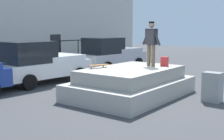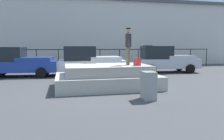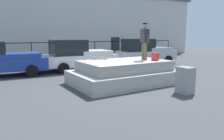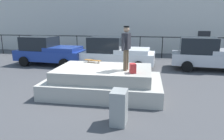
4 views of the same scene
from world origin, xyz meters
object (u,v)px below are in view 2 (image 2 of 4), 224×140
at_px(car_blue_pickup_near, 18,62).
at_px(car_silver_pickup_far, 164,60).
at_px(skateboard, 89,62).
at_px(utility_box, 148,86).
at_px(skateboarder, 128,44).
at_px(backpack, 137,62).
at_px(car_white_pickup_mid, 89,61).

xyz_separation_m(car_blue_pickup_near, car_silver_pickup_far, (10.07, 0.11, 0.02)).
relative_size(skateboard, utility_box, 0.82).
height_order(skateboarder, car_blue_pickup_near, skateboarder).
bearing_deg(skateboard, car_silver_pickup_far, 33.96).
height_order(backpack, car_silver_pickup_far, car_silver_pickup_far).
bearing_deg(car_silver_pickup_far, car_blue_pickup_near, -179.35).
relative_size(backpack, car_blue_pickup_near, 0.07).
xyz_separation_m(backpack, car_silver_pickup_far, (4.10, 5.70, -0.29)).
bearing_deg(car_blue_pickup_near, utility_box, -52.71).
distance_m(car_blue_pickup_near, car_white_pickup_mid, 4.50).
distance_m(car_white_pickup_mid, car_silver_pickup_far, 5.58).
bearing_deg(car_blue_pickup_near, car_white_pickup_mid, -0.58).
height_order(skateboard, car_silver_pickup_far, car_silver_pickup_far).
bearing_deg(backpack, car_blue_pickup_near, 29.38).
relative_size(car_blue_pickup_near, utility_box, 4.69).
relative_size(skateboarder, utility_box, 1.66).
distance_m(car_silver_pickup_far, utility_box, 8.80).
relative_size(skateboarder, skateboard, 2.02).
bearing_deg(skateboarder, car_silver_pickup_far, 50.22).
xyz_separation_m(car_silver_pickup_far, utility_box, (-4.34, -7.64, -0.43)).
bearing_deg(utility_box, skateboarder, 94.45).
xyz_separation_m(skateboarder, car_blue_pickup_near, (-5.68, 5.17, -1.10)).
bearing_deg(car_white_pickup_mid, car_blue_pickup_near, 179.42).
distance_m(skateboard, car_silver_pickup_far, 7.28).
bearing_deg(utility_box, backpack, 86.03).
distance_m(skateboard, backpack, 2.54).
height_order(backpack, car_white_pickup_mid, car_white_pickup_mid).
xyz_separation_m(backpack, utility_box, (-0.24, -1.94, -0.72)).
height_order(skateboarder, car_silver_pickup_far, skateboarder).
xyz_separation_m(backpack, car_blue_pickup_near, (-5.97, 5.59, -0.31)).
distance_m(skateboarder, car_blue_pickup_near, 7.76).
relative_size(car_silver_pickup_far, utility_box, 4.64).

